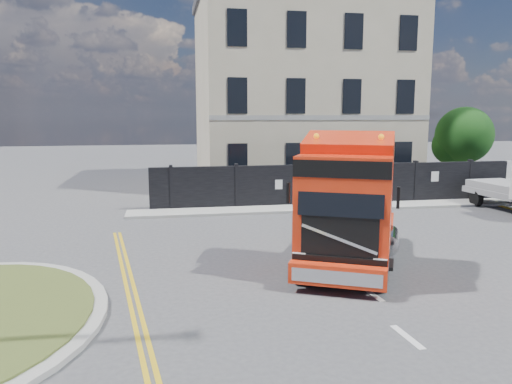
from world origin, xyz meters
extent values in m
plane|color=#424244|center=(0.00, 0.00, 0.00)|extent=(120.00, 120.00, 0.00)
cube|color=black|center=(6.00, 9.00, 1.00)|extent=(18.00, 0.25, 2.00)
cube|color=silver|center=(14.50, 9.00, 1.00)|extent=(2.60, 0.12, 2.00)
cube|color=beige|center=(6.00, 16.50, 5.50)|extent=(12.00, 10.00, 11.00)
cylinder|color=#382619|center=(14.50, 12.00, 1.20)|extent=(0.24, 0.24, 2.40)
sphere|color=black|center=(14.50, 12.00, 3.20)|extent=(3.20, 3.20, 3.20)
sphere|color=black|center=(14.00, 12.40, 2.60)|extent=(2.20, 2.20, 2.20)
cube|color=#999893|center=(6.00, 8.10, 0.06)|extent=(20.00, 1.60, 0.12)
cube|color=black|center=(3.17, 0.04, 0.71)|extent=(4.71, 6.34, 0.42)
cube|color=red|center=(2.43, -1.44, 2.03)|extent=(3.20, 3.24, 2.64)
cube|color=red|center=(2.87, -0.55, 3.11)|extent=(2.49, 1.81, 1.32)
cube|color=black|center=(1.90, -2.52, 2.40)|extent=(1.88, 0.97, 0.99)
cube|color=red|center=(1.76, -2.79, 0.52)|extent=(2.26, 1.34, 0.52)
cylinder|color=black|center=(1.19, -1.66, 0.49)|extent=(0.71, 1.01, 0.98)
cylinder|color=gray|center=(1.19, -1.66, 0.49)|extent=(0.55, 0.63, 0.54)
cylinder|color=black|center=(3.01, -2.57, 0.49)|extent=(0.71, 1.01, 0.98)
cylinder|color=gray|center=(3.01, -2.57, 0.49)|extent=(0.55, 0.63, 0.54)
cylinder|color=black|center=(2.68, 1.34, 0.49)|extent=(0.71, 1.01, 0.98)
cylinder|color=gray|center=(2.68, 1.34, 0.49)|extent=(0.55, 0.63, 0.54)
cylinder|color=black|center=(4.50, 0.43, 0.49)|extent=(0.71, 1.01, 0.98)
cylinder|color=gray|center=(4.50, 0.43, 0.49)|extent=(0.55, 0.63, 0.54)
cylinder|color=black|center=(3.18, 2.35, 0.49)|extent=(0.71, 1.01, 0.98)
cylinder|color=gray|center=(3.18, 2.35, 0.49)|extent=(0.55, 0.63, 0.54)
cylinder|color=black|center=(5.00, 1.44, 0.49)|extent=(0.71, 1.01, 0.98)
cylinder|color=gray|center=(5.00, 1.44, 0.49)|extent=(0.55, 0.63, 0.54)
cylinder|color=black|center=(12.38, 7.42, 0.38)|extent=(0.27, 0.76, 0.76)
camera|label=1|loc=(-2.26, -13.82, 4.36)|focal=35.00mm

